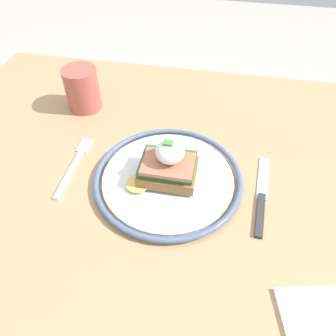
{
  "coord_description": "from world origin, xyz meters",
  "views": [
    {
      "loc": [
        0.04,
        -0.39,
        1.19
      ],
      "look_at": [
        -0.03,
        -0.02,
        0.79
      ],
      "focal_mm": 35.0,
      "sensor_mm": 36.0,
      "label": 1
    }
  ],
  "objects_px": {
    "knife": "(261,200)",
    "cup": "(82,88)",
    "sandwich": "(168,164)",
    "plate": "(168,178)",
    "fork": "(75,164)",
    "napkin": "(330,325)"
  },
  "relations": [
    {
      "from": "plate",
      "to": "napkin",
      "type": "xyz_separation_m",
      "value": [
        0.25,
        -0.2,
        -0.0
      ]
    },
    {
      "from": "cup",
      "to": "plate",
      "type": "bearing_deg",
      "value": -39.74
    },
    {
      "from": "sandwich",
      "to": "plate",
      "type": "bearing_deg",
      "value": -90.98
    },
    {
      "from": "plate",
      "to": "fork",
      "type": "relative_size",
      "value": 1.7
    },
    {
      "from": "plate",
      "to": "napkin",
      "type": "height_order",
      "value": "plate"
    },
    {
      "from": "napkin",
      "to": "knife",
      "type": "bearing_deg",
      "value": 114.21
    },
    {
      "from": "knife",
      "to": "fork",
      "type": "bearing_deg",
      "value": 176.2
    },
    {
      "from": "knife",
      "to": "napkin",
      "type": "height_order",
      "value": "same"
    },
    {
      "from": "sandwich",
      "to": "knife",
      "type": "distance_m",
      "value": 0.17
    },
    {
      "from": "cup",
      "to": "napkin",
      "type": "bearing_deg",
      "value": -39.41
    },
    {
      "from": "knife",
      "to": "napkin",
      "type": "xyz_separation_m",
      "value": [
        0.08,
        -0.19,
        0.0
      ]
    },
    {
      "from": "plate",
      "to": "napkin",
      "type": "bearing_deg",
      "value": -39.11
    },
    {
      "from": "napkin",
      "to": "plate",
      "type": "bearing_deg",
      "value": 140.89
    },
    {
      "from": "fork",
      "to": "cup",
      "type": "distance_m",
      "value": 0.19
    },
    {
      "from": "cup",
      "to": "napkin",
      "type": "relative_size",
      "value": 0.77
    },
    {
      "from": "fork",
      "to": "knife",
      "type": "xyz_separation_m",
      "value": [
        0.34,
        -0.02,
        0.0
      ]
    },
    {
      "from": "knife",
      "to": "cup",
      "type": "relative_size",
      "value": 1.96
    },
    {
      "from": "plate",
      "to": "fork",
      "type": "xyz_separation_m",
      "value": [
        -0.18,
        0.01,
        -0.01
      ]
    },
    {
      "from": "plate",
      "to": "knife",
      "type": "bearing_deg",
      "value": -4.86
    },
    {
      "from": "plate",
      "to": "knife",
      "type": "relative_size",
      "value": 1.46
    },
    {
      "from": "knife",
      "to": "cup",
      "type": "distance_m",
      "value": 0.44
    },
    {
      "from": "plate",
      "to": "knife",
      "type": "distance_m",
      "value": 0.16
    }
  ]
}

